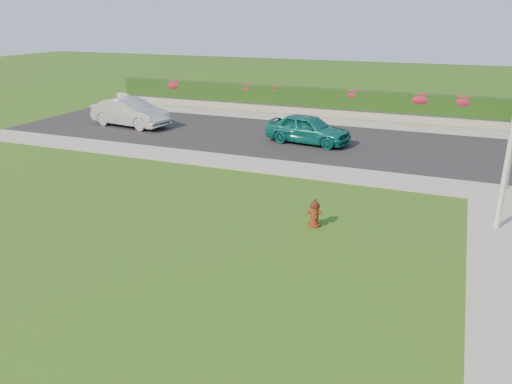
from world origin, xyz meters
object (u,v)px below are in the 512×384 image
at_px(fire_hydrant, 315,214).
at_px(sedan_teal, 308,129).
at_px(sedan_silver, 130,113).
at_px(utility_pole, 512,137).

relative_size(fire_hydrant, sedan_teal, 0.21).
bearing_deg(sedan_silver, sedan_teal, -81.90).
distance_m(sedan_teal, sedan_silver, 10.44).
bearing_deg(sedan_teal, sedan_silver, 97.78).
bearing_deg(sedan_silver, utility_pole, -104.77).
distance_m(fire_hydrant, utility_pole, 5.93).
bearing_deg(utility_pole, sedan_teal, 136.16).
bearing_deg(sedan_silver, fire_hydrant, -117.54).
height_order(sedan_teal, utility_pole, utility_pole).
xyz_separation_m(fire_hydrant, sedan_teal, (-3.10, 9.72, 0.34)).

